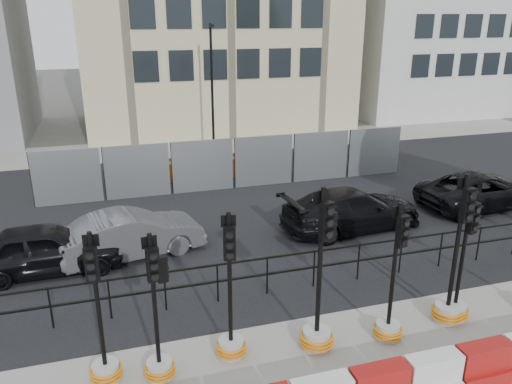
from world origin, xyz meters
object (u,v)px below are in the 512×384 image
object	(u,v)px
traffic_signal_d	(319,313)
car_c	(352,210)
traffic_signal_a	(104,352)
car_a	(46,249)

from	to	relation	value
traffic_signal_d	car_c	size ratio (longest dim) A/B	0.74
traffic_signal_a	car_a	size ratio (longest dim) A/B	0.76
traffic_signal_a	car_a	world-z (taller)	traffic_signal_a
traffic_signal_a	car_c	size ratio (longest dim) A/B	0.64
traffic_signal_a	car_a	bearing A→B (deg)	113.87
car_c	traffic_signal_d	bearing A→B (deg)	141.22
traffic_signal_d	car_a	distance (m)	7.36
traffic_signal_a	car_a	distance (m)	4.92
traffic_signal_d	car_a	world-z (taller)	traffic_signal_d
traffic_signal_a	car_c	bearing A→B (deg)	41.39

